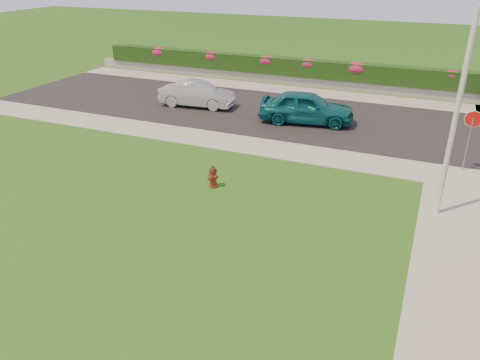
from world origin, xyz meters
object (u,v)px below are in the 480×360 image
at_px(utility_pole, 455,120).
at_px(sedan_silver, 197,94).
at_px(fire_hydrant, 213,177).
at_px(stop_sign, 472,127).
at_px(sedan_teal, 306,107).

bearing_deg(utility_pole, sedan_silver, 148.83).
height_order(sedan_silver, utility_pole, utility_pole).
bearing_deg(sedan_silver, utility_pole, -126.94).
height_order(fire_hydrant, sedan_silver, sedan_silver).
relative_size(fire_hydrant, stop_sign, 0.34).
relative_size(sedan_teal, stop_sign, 1.90).
xyz_separation_m(utility_pole, stop_sign, (0.78, 4.02, -1.37)).
relative_size(utility_pole, stop_sign, 2.60).
bearing_deg(stop_sign, utility_pole, -76.96).
height_order(sedan_teal, stop_sign, stop_sign).
relative_size(fire_hydrant, sedan_silver, 0.20).
xyz_separation_m(sedan_silver, utility_pole, (12.85, -7.77, 2.46)).
bearing_deg(utility_pole, fire_hydrant, -172.15).
relative_size(sedan_teal, utility_pole, 0.73).
height_order(sedan_teal, sedan_silver, sedan_teal).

